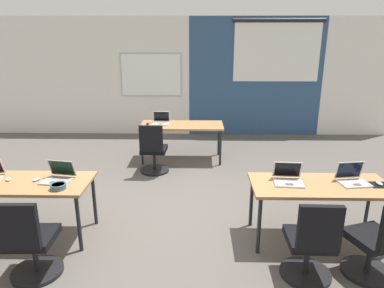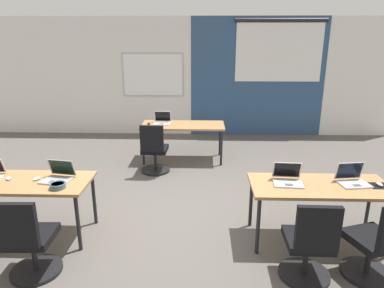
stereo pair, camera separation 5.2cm
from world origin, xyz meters
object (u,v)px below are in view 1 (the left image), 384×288
object	(u,v)px
desk_far_center	(182,127)
snack_bowl	(58,186)
laptop_near_right_end	(353,179)
laptop_near_right_inner	(288,178)
laptop_near_left_inner	(58,177)
laptop_far_left	(161,121)
chair_near_left_inner	(30,245)
chair_near_right_end	(378,245)
mouse_near_left_end	(8,179)
chair_far_left	(153,153)
desk_near_left	(23,186)
chair_near_right_inner	(311,247)
desk_near_right	(320,189)
mouse_near_right_end	(379,183)
mouse_far_left	(148,124)
mouse_near_left_inner	(37,179)

from	to	relation	value
desk_far_center	snack_bowl	world-z (taller)	snack_bowl
laptop_near_right_end	laptop_near_right_inner	distance (m)	0.75
laptop_near_left_inner	laptop_far_left	size ratio (longest dim) A/B	1.12
laptop_far_left	laptop_near_right_end	distance (m)	3.79
chair_near_left_inner	laptop_near_right_end	xyz separation A→B (m)	(3.47, 0.83, 0.39)
chair_near_right_end	mouse_near_left_end	bearing A→B (deg)	-29.95
chair_far_left	laptop_near_right_end	xyz separation A→B (m)	(2.60, -2.04, 0.39)
laptop_far_left	chair_near_right_end	size ratio (longest dim) A/B	0.36
chair_far_left	chair_near_right_end	world-z (taller)	same
desk_near_left	chair_near_right_inner	size ratio (longest dim) A/B	1.74
desk_near_right	chair_near_right_end	xyz separation A→B (m)	(0.36, -0.71, -0.28)
desk_near_right	mouse_near_right_end	world-z (taller)	mouse_near_right_end
mouse_far_left	chair_far_left	world-z (taller)	chair_far_left
laptop_near_right_end	mouse_near_right_end	bearing A→B (deg)	-20.92
chair_far_left	mouse_near_right_end	xyz separation A→B (m)	(2.88, -2.10, 0.36)
laptop_near_right_end	desk_far_center	bearing A→B (deg)	119.29
chair_near_left_inner	chair_far_left	distance (m)	2.99
desk_near_right	chair_near_right_inner	xyz separation A→B (m)	(-0.31, -0.75, -0.28)
desk_near_left	laptop_near_right_end	bearing A→B (deg)	0.77
chair_far_left	mouse_near_left_end	distance (m)	2.54
desk_near_right	chair_near_right_inner	size ratio (longest dim) A/B	1.74
laptop_near_left_inner	mouse_near_left_inner	bearing A→B (deg)	-168.17
desk_near_right	laptop_near_right_inner	world-z (taller)	laptop_near_right_inner
laptop_near_right_inner	chair_near_right_inner	bearing A→B (deg)	-81.62
laptop_near_right_end	mouse_near_right_end	xyz separation A→B (m)	(0.28, -0.06, -0.03)
desk_near_right	chair_near_left_inner	distance (m)	3.19
desk_near_right	desk_far_center	xyz separation A→B (m)	(-1.75, 2.80, 0.00)
mouse_near_left_inner	desk_far_center	bearing A→B (deg)	60.10
desk_near_right	chair_near_right_end	world-z (taller)	chair_near_right_end
chair_near_left_inner	snack_bowl	bearing A→B (deg)	-101.20
chair_near_left_inner	chair_near_right_inner	bearing A→B (deg)	178.79
desk_near_left	laptop_near_right_end	distance (m)	3.88
chair_far_left	chair_near_right_inner	world-z (taller)	same
desk_near_right	laptop_near_right_inner	xyz separation A→B (m)	(-0.37, 0.05, 0.11)
desk_near_right	mouse_near_left_end	size ratio (longest dim) A/B	13.97
chair_far_left	laptop_near_right_end	world-z (taller)	laptop_near_right_end
chair_near_right_inner	chair_near_right_end	bearing A→B (deg)	-175.24
desk_near_left	mouse_near_left_inner	xyz separation A→B (m)	(0.16, 0.04, 0.08)
desk_near_left	chair_far_left	world-z (taller)	chair_far_left
chair_near_right_end	snack_bowl	bearing A→B (deg)	-28.31
laptop_far_left	laptop_near_right_end	xyz separation A→B (m)	(2.54, -2.81, 0.00)
chair_near_left_inner	mouse_near_right_end	xyz separation A→B (m)	(3.75, 0.77, 0.36)
laptop_near_left_inner	laptop_far_left	bearing A→B (deg)	81.68
mouse_near_left_inner	mouse_near_left_end	world-z (taller)	same
chair_far_left	mouse_near_left_end	size ratio (longest dim) A/B	8.03
desk_near_left	chair_near_right_end	world-z (taller)	chair_near_right_end
chair_near_left_inner	mouse_near_right_end	bearing A→B (deg)	-170.22
mouse_near_left_end	mouse_near_left_inner	bearing A→B (deg)	0.26
snack_bowl	laptop_near_left_inner	bearing A→B (deg)	111.21
laptop_near_right_inner	desk_near_right	bearing A→B (deg)	-3.48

